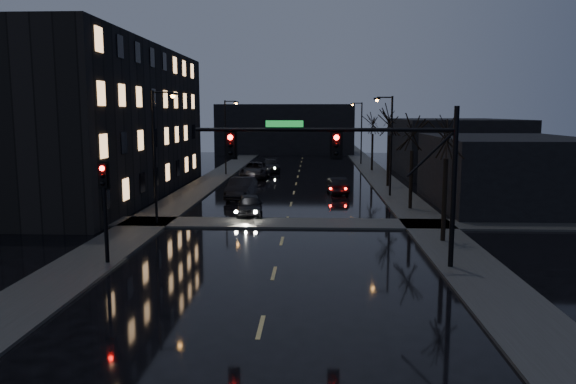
# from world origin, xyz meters

# --- Properties ---
(ground) EXTENTS (160.00, 160.00, 0.00)m
(ground) POSITION_xyz_m (0.00, 0.00, 0.00)
(ground) COLOR black
(ground) RESTS_ON ground
(sidewalk_left) EXTENTS (3.00, 140.00, 0.12)m
(sidewalk_left) POSITION_xyz_m (-8.50, 35.00, 0.06)
(sidewalk_left) COLOR #2D2D2B
(sidewalk_left) RESTS_ON ground
(sidewalk_right) EXTENTS (3.00, 140.00, 0.12)m
(sidewalk_right) POSITION_xyz_m (8.50, 35.00, 0.06)
(sidewalk_right) COLOR #2D2D2B
(sidewalk_right) RESTS_ON ground
(sidewalk_cross) EXTENTS (40.00, 3.00, 0.12)m
(sidewalk_cross) POSITION_xyz_m (0.00, 18.50, 0.06)
(sidewalk_cross) COLOR #2D2D2B
(sidewalk_cross) RESTS_ON ground
(apartment_block) EXTENTS (12.00, 30.00, 12.00)m
(apartment_block) POSITION_xyz_m (-16.50, 30.00, 6.00)
(apartment_block) COLOR black
(apartment_block) RESTS_ON ground
(commercial_right_near) EXTENTS (10.00, 14.00, 5.00)m
(commercial_right_near) POSITION_xyz_m (15.50, 26.00, 2.50)
(commercial_right_near) COLOR black
(commercial_right_near) RESTS_ON ground
(commercial_right_far) EXTENTS (12.00, 18.00, 6.00)m
(commercial_right_far) POSITION_xyz_m (17.00, 48.00, 3.00)
(commercial_right_far) COLOR black
(commercial_right_far) RESTS_ON ground
(far_block) EXTENTS (22.00, 10.00, 8.00)m
(far_block) POSITION_xyz_m (-3.00, 78.00, 4.00)
(far_block) COLOR black
(far_block) RESTS_ON ground
(signal_mast) EXTENTS (11.11, 0.41, 7.00)m
(signal_mast) POSITION_xyz_m (3.85, 9.00, 4.87)
(signal_mast) COLOR black
(signal_mast) RESTS_ON ground
(signal_pole_left) EXTENTS (0.35, 0.41, 4.53)m
(signal_pole_left) POSITION_xyz_m (-7.50, 8.99, 3.01)
(signal_pole_left) COLOR black
(signal_pole_left) RESTS_ON ground
(tree_near) EXTENTS (3.52, 3.52, 8.08)m
(tree_near) POSITION_xyz_m (8.40, 14.00, 6.22)
(tree_near) COLOR black
(tree_near) RESTS_ON ground
(tree_mid_a) EXTENTS (3.30, 3.30, 7.58)m
(tree_mid_a) POSITION_xyz_m (8.40, 24.00, 5.83)
(tree_mid_a) COLOR black
(tree_mid_a) RESTS_ON ground
(tree_mid_b) EXTENTS (3.74, 3.74, 8.59)m
(tree_mid_b) POSITION_xyz_m (8.40, 36.00, 6.61)
(tree_mid_b) COLOR black
(tree_mid_b) RESTS_ON ground
(tree_far) EXTENTS (3.43, 3.43, 7.88)m
(tree_far) POSITION_xyz_m (8.40, 50.00, 6.06)
(tree_far) COLOR black
(tree_far) RESTS_ON ground
(streetlight_l_near) EXTENTS (1.53, 0.28, 8.00)m
(streetlight_l_near) POSITION_xyz_m (-7.58, 18.00, 4.77)
(streetlight_l_near) COLOR black
(streetlight_l_near) RESTS_ON ground
(streetlight_l_far) EXTENTS (1.53, 0.28, 8.00)m
(streetlight_l_far) POSITION_xyz_m (-7.58, 45.00, 4.77)
(streetlight_l_far) COLOR black
(streetlight_l_far) RESTS_ON ground
(streetlight_r_mid) EXTENTS (1.53, 0.28, 8.00)m
(streetlight_r_mid) POSITION_xyz_m (7.58, 30.00, 4.77)
(streetlight_r_mid) COLOR black
(streetlight_r_mid) RESTS_ON ground
(streetlight_r_far) EXTENTS (1.53, 0.28, 8.00)m
(streetlight_r_far) POSITION_xyz_m (7.58, 58.00, 4.77)
(streetlight_r_far) COLOR black
(streetlight_r_far) RESTS_ON ground
(oncoming_car_a) EXTENTS (2.08, 4.28, 1.41)m
(oncoming_car_a) POSITION_xyz_m (-2.52, 21.18, 0.70)
(oncoming_car_a) COLOR black
(oncoming_car_a) RESTS_ON ground
(oncoming_car_b) EXTENTS (2.08, 5.12, 1.65)m
(oncoming_car_b) POSITION_xyz_m (-4.02, 28.60, 0.83)
(oncoming_car_b) COLOR black
(oncoming_car_b) RESTS_ON ground
(oncoming_car_c) EXTENTS (2.90, 6.02, 1.65)m
(oncoming_car_c) POSITION_xyz_m (-4.39, 42.64, 0.83)
(oncoming_car_c) COLOR black
(oncoming_car_c) RESTS_ON ground
(oncoming_car_d) EXTENTS (2.53, 5.22, 1.47)m
(oncoming_car_d) POSITION_xyz_m (-3.22, 48.66, 0.73)
(oncoming_car_d) COLOR black
(oncoming_car_d) RESTS_ON ground
(lead_car) EXTENTS (1.93, 4.23, 1.35)m
(lead_car) POSITION_xyz_m (3.62, 31.73, 0.67)
(lead_car) COLOR black
(lead_car) RESTS_ON ground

